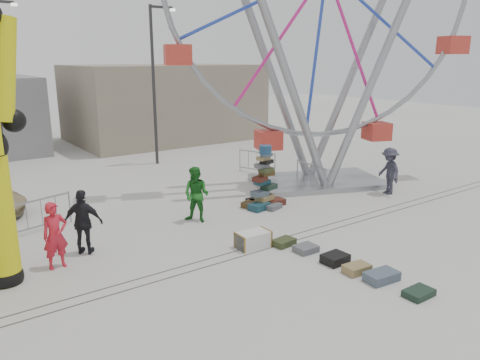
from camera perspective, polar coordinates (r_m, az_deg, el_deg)
ground at (r=13.21m, az=3.13°, el=-9.75°), size 90.00×90.00×0.00m
track_line_near at (r=13.64m, az=1.54°, el=-8.90°), size 40.00×0.04×0.01m
track_line_far at (r=13.94m, az=0.54°, el=-8.37°), size 40.00×0.04×0.01m
building_right at (r=32.90m, az=-9.28°, el=9.34°), size 12.00×8.00×5.00m
lamp_post_right at (r=24.79m, az=-10.32°, el=12.19°), size 1.41×0.25×8.00m
suitcase_tower at (r=17.62m, az=2.92°, el=-1.16°), size 1.66×1.47×2.34m
ferris_wheel at (r=20.61m, az=10.36°, el=20.83°), size 12.70×5.15×15.73m
steamer_trunk at (r=13.99m, az=1.60°, el=-7.27°), size 1.03×0.63×0.47m
row_case_0 at (r=14.21m, az=5.38°, el=-7.56°), size 0.73×0.54×0.19m
row_case_1 at (r=13.84m, az=8.02°, el=-8.28°), size 0.64×0.53×0.19m
row_case_2 at (r=13.26m, az=11.52°, el=-9.37°), size 0.71×0.57×0.25m
row_case_3 at (r=12.82m, az=14.04°, el=-10.44°), size 0.74×0.51×0.22m
row_case_4 at (r=12.55m, az=16.88°, el=-11.17°), size 0.91×0.60×0.24m
row_case_5 at (r=12.11m, az=20.96°, el=-12.73°), size 0.73×0.48×0.16m
barricade_dummy_c at (r=16.49m, az=-23.00°, el=-3.85°), size 1.96×0.62×1.10m
barricade_wheel_front at (r=20.24m, az=8.60°, el=0.48°), size 0.37×1.99×1.10m
barricade_wheel_back at (r=22.72m, az=2.08°, el=2.19°), size 0.79×1.91×1.10m
pedestrian_red at (r=13.36m, az=-21.61°, el=-6.31°), size 0.71×0.50×1.82m
pedestrian_green at (r=15.94m, az=-5.33°, el=-1.80°), size 1.12×1.18×1.91m
pedestrian_black at (r=14.03m, az=-18.54°, el=-4.89°), size 1.15×1.05×1.89m
pedestrian_grey at (r=20.09m, az=17.72°, el=1.05°), size 1.09×1.41×1.93m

